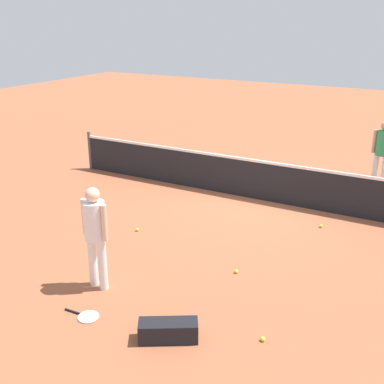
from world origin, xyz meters
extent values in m
plane|color=#9E5638|center=(0.00, 0.00, 0.00)|extent=(40.00, 40.00, 0.00)
cylinder|color=#4C4C51|center=(-5.00, 0.00, 0.54)|extent=(0.09, 0.09, 1.07)
cube|color=black|center=(0.00, 0.00, 0.46)|extent=(10.00, 0.02, 0.91)
cube|color=white|center=(0.00, 0.00, 0.94)|extent=(10.00, 0.04, 0.06)
cylinder|color=white|center=(-0.65, -4.90, 0.42)|extent=(0.16, 0.16, 0.85)
cylinder|color=white|center=(-0.87, -4.87, 0.42)|extent=(0.16, 0.16, 0.85)
cylinder|color=white|center=(-0.76, -4.88, 1.16)|extent=(0.38, 0.38, 0.62)
cylinder|color=beige|center=(-0.55, -4.91, 1.18)|extent=(0.10, 0.10, 0.58)
cylinder|color=beige|center=(-0.97, -4.86, 1.18)|extent=(0.10, 0.10, 0.58)
sphere|color=beige|center=(-0.76, -4.88, 1.58)|extent=(0.26, 0.26, 0.23)
cylinder|color=white|center=(2.56, 2.26, 0.42)|extent=(0.14, 0.14, 0.85)
cylinder|color=white|center=(2.34, 2.26, 0.42)|extent=(0.14, 0.14, 0.85)
cylinder|color=#339959|center=(2.45, 2.26, 1.16)|extent=(0.35, 0.35, 0.62)
cylinder|color=tan|center=(2.24, 2.25, 1.18)|extent=(0.09, 0.09, 0.58)
torus|color=white|center=(-0.36, -5.64, 0.01)|extent=(0.33, 0.33, 0.02)
cylinder|color=silver|center=(-0.36, -5.64, 0.01)|extent=(0.28, 0.28, 0.00)
cylinder|color=black|center=(-0.64, -5.65, 0.02)|extent=(0.28, 0.04, 0.03)
sphere|color=#C6E033|center=(1.02, -3.44, 0.03)|extent=(0.07, 0.07, 0.07)
sphere|color=#C6E033|center=(1.82, -0.90, 0.03)|extent=(0.07, 0.07, 0.07)
sphere|color=#C6E033|center=(-1.42, -2.86, 0.03)|extent=(0.07, 0.07, 0.07)
sphere|color=#C6E033|center=(-1.48, -3.89, 0.03)|extent=(0.07, 0.07, 0.07)
sphere|color=#C6E033|center=(2.06, -4.92, 0.03)|extent=(0.07, 0.07, 0.07)
cube|color=black|center=(0.92, -5.50, 0.14)|extent=(0.83, 0.65, 0.28)
cylinder|color=black|center=(0.62, -5.68, 0.14)|extent=(0.22, 0.28, 0.27)
camera|label=1|loc=(3.76, -10.04, 4.12)|focal=44.51mm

